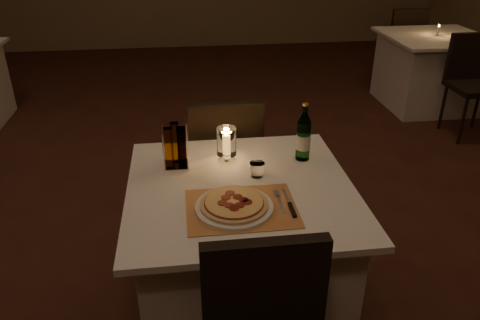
{
  "coord_description": "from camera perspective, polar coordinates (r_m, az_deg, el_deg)",
  "views": [
    {
      "loc": [
        -0.0,
        -2.36,
        1.8
      ],
      "look_at": [
        0.23,
        -0.57,
        0.86
      ],
      "focal_mm": 35.0,
      "sensor_mm": 36.0,
      "label": 1
    }
  ],
  "objects": [
    {
      "name": "neighbor_candle_right",
      "position": [
        5.26,
        22.99,
        14.32
      ],
      "size": [
        0.03,
        0.03,
        0.11
      ],
      "color": "white",
      "rests_on": "neighbor_table_right"
    },
    {
      "name": "fork",
      "position": [
        1.97,
        4.82,
        -4.91
      ],
      "size": [
        0.02,
        0.18,
        0.0
      ],
      "color": "silver",
      "rests_on": "placemat"
    },
    {
      "name": "neighbor_chair_rb",
      "position": [
        5.92,
        19.27,
        13.82
      ],
      "size": [
        0.42,
        0.42,
        0.9
      ],
      "color": "black",
      "rests_on": "ground"
    },
    {
      "name": "floor",
      "position": [
        2.97,
        -5.89,
        -10.16
      ],
      "size": [
        8.0,
        10.0,
        0.02
      ],
      "primitive_type": "cube",
      "color": "#411E15",
      "rests_on": "ground"
    },
    {
      "name": "neighbor_table_right",
      "position": [
        5.35,
        22.18,
        10.03
      ],
      "size": [
        1.0,
        1.0,
        0.74
      ],
      "color": "white",
      "rests_on": "ground"
    },
    {
      "name": "neighbor_chair_ra",
      "position": [
        4.72,
        26.52,
        9.27
      ],
      "size": [
        0.42,
        0.42,
        0.9
      ],
      "color": "black",
      "rests_on": "ground"
    },
    {
      "name": "placemat",
      "position": [
        1.92,
        0.17,
        -5.9
      ],
      "size": [
        0.45,
        0.34,
        0.0
      ],
      "primitive_type": "cube",
      "color": "#C98246",
      "rests_on": "main_table"
    },
    {
      "name": "water_bottle",
      "position": [
        2.28,
        7.74,
        2.78
      ],
      "size": [
        0.07,
        0.07,
        0.29
      ],
      "color": "#579952",
      "rests_on": "main_table"
    },
    {
      "name": "plate",
      "position": [
        1.91,
        -0.72,
        -5.74
      ],
      "size": [
        0.32,
        0.32,
        0.01
      ],
      "primitive_type": "cylinder",
      "color": "white",
      "rests_on": "placemat"
    },
    {
      "name": "knife",
      "position": [
        1.93,
        6.22,
        -5.71
      ],
      "size": [
        0.02,
        0.22,
        0.01
      ],
      "color": "black",
      "rests_on": "placemat"
    },
    {
      "name": "chair_far",
      "position": [
        2.79,
        -1.83,
        0.86
      ],
      "size": [
        0.42,
        0.42,
        0.9
      ],
      "color": "black",
      "rests_on": "ground"
    },
    {
      "name": "tumbler",
      "position": [
        2.14,
        2.09,
        -1.19
      ],
      "size": [
        0.07,
        0.07,
        0.07
      ],
      "primitive_type": null,
      "color": "white",
      "rests_on": "main_table"
    },
    {
      "name": "main_table",
      "position": [
        2.28,
        0.07,
        -11.11
      ],
      "size": [
        1.0,
        1.0,
        0.74
      ],
      "color": "white",
      "rests_on": "ground"
    },
    {
      "name": "hurricane_candle",
      "position": [
        2.23,
        -1.66,
        2.13
      ],
      "size": [
        0.09,
        0.09,
        0.18
      ],
      "color": "white",
      "rests_on": "main_table"
    },
    {
      "name": "cruet_caddy",
      "position": [
        2.22,
        -7.87,
        1.51
      ],
      "size": [
        0.12,
        0.12,
        0.21
      ],
      "color": "white",
      "rests_on": "main_table"
    },
    {
      "name": "pizza",
      "position": [
        1.9,
        -0.72,
        -5.33
      ],
      "size": [
        0.28,
        0.28,
        0.02
      ],
      "color": "#D8B77F",
      "rests_on": "plate"
    }
  ]
}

